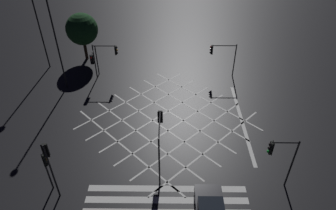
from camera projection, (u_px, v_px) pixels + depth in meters
name	position (u px, v px, depth m)	size (l,w,h in m)	color
ground_plane	(168.00, 120.00, 25.69)	(200.00, 200.00, 0.00)	black
road_markings	(172.00, 167.00, 21.46)	(15.79, 19.80, 0.01)	silver
traffic_light_nw_cross	(94.00, 59.00, 29.62)	(0.36, 2.08, 3.27)	black
traffic_light_ne_main	(221.00, 53.00, 30.13)	(2.69, 0.36, 3.59)	black
traffic_light_median_south	(160.00, 134.00, 19.67)	(0.36, 3.08, 4.19)	black
traffic_light_se_main	(280.00, 154.00, 18.42)	(1.87, 0.36, 4.08)	black
traffic_light_sw_cross	(49.00, 160.00, 17.67)	(0.36, 0.39, 4.52)	black
traffic_light_sw_main	(46.00, 164.00, 18.64)	(0.39, 0.36, 3.21)	black
traffic_light_nw_main	(107.00, 54.00, 29.67)	(2.53, 0.36, 3.78)	black
street_lamp_east	(53.00, 25.00, 26.10)	(0.49, 0.49, 9.45)	black
street_lamp_west	(34.00, 5.00, 29.17)	(0.60, 0.60, 9.09)	black
street_tree_near	(82.00, 29.00, 32.64)	(3.48, 3.48, 5.34)	#38281C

